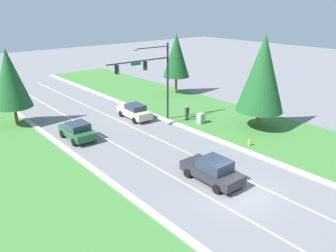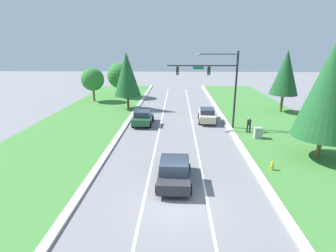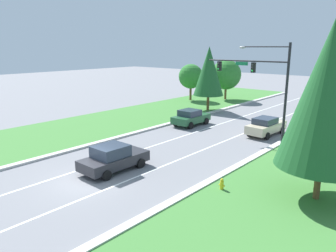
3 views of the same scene
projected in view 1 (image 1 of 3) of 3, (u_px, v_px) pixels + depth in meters
ground_plane at (238, 193)px, 21.27m from camera, size 160.00×160.00×0.00m
curb_strip_right at (285, 166)px, 24.68m from camera, size 0.50×90.00×0.15m
curb_strip_left at (172, 228)px, 17.81m from camera, size 0.50×90.00×0.15m
grass_verge_right at (318, 148)px, 27.89m from camera, size 10.00×90.00×0.08m
lane_stripe_inner_left at (219, 203)px, 20.17m from camera, size 0.14×81.00×0.01m
lane_stripe_inner_right at (254, 184)px, 22.36m from camera, size 0.14×81.00×0.01m
traffic_signal_mast at (152, 72)px, 31.96m from camera, size 7.14×0.41×7.99m
charcoal_sedan at (212, 170)px, 22.47m from camera, size 2.20×4.51×1.69m
forest_sedan at (78, 131)px, 29.56m from camera, size 2.17×4.16×1.60m
champagne_sedan at (134, 111)px, 35.01m from camera, size 2.13×4.62×1.60m
utility_cabinet at (201, 119)px, 33.50m from camera, size 0.70×0.60×1.11m
pedestrian at (187, 112)px, 34.21m from camera, size 0.40×0.26×1.69m
fire_hydrant at (249, 143)px, 28.16m from camera, size 0.34×0.20×0.70m
conifer_near_right_tree at (262, 74)px, 30.57m from camera, size 4.50×4.50×9.07m
conifer_far_right_tree at (176, 56)px, 43.29m from camera, size 3.54×3.54×8.03m
conifer_mid_left_tree at (10, 78)px, 31.69m from camera, size 3.63×3.63×7.73m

